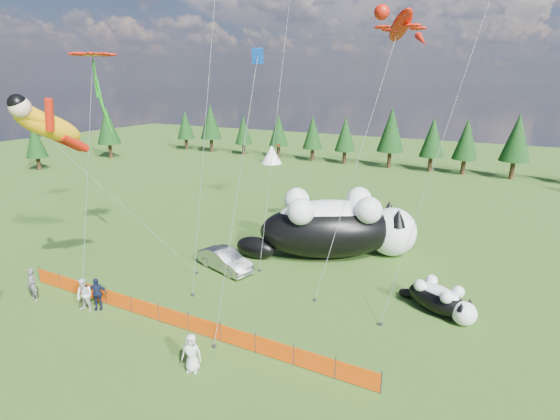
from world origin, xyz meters
name	(u,v)px	position (x,y,z in m)	size (l,w,h in m)	color
ground	(209,301)	(0.00, 0.00, 0.00)	(160.00, 160.00, 0.00)	#0F3409
safety_fence	(173,318)	(0.00, -3.00, 0.50)	(22.06, 0.06, 1.10)	#262626
tree_line	(398,141)	(0.00, 45.00, 4.00)	(90.00, 4.00, 8.00)	black
festival_tents	(476,172)	(11.00, 40.00, 1.40)	(50.00, 3.20, 2.80)	white
cat_large	(337,226)	(4.05, 10.01, 2.28)	(12.00, 9.14, 4.80)	black
cat_small	(440,299)	(12.07, 4.97, 0.83)	(4.50, 3.14, 1.75)	black
car	(225,260)	(-1.67, 4.13, 0.72)	(1.52, 4.36, 1.44)	#A4A4A8
spectator_a	(32,285)	(-9.11, -4.67, 0.99)	(0.72, 0.47, 1.98)	#525357
spectator_b	(84,295)	(-5.35, -4.10, 0.98)	(0.95, 0.56, 1.96)	silver
spectator_c	(97,294)	(-4.96, -3.60, 0.94)	(1.10, 0.57, 1.88)	#131A36
spectator_e	(192,353)	(3.21, -5.44, 0.91)	(0.89, 0.58, 1.82)	silver
superhero_kite	(49,126)	(-8.18, -2.78, 9.98)	(7.58, 8.00, 13.18)	#E19D0B
gecko_kite	(401,26)	(7.21, 11.46, 15.65)	(5.36, 11.98, 17.85)	red
flower_kite	(93,57)	(-10.14, 2.32, 13.79)	(4.23, 6.61, 14.84)	red
diamond_kite_c	(256,69)	(3.10, 0.56, 12.88)	(1.03, 4.72, 14.44)	#0C43BC
diamond_kite_d	(290,0)	(-1.29, 12.82, 17.96)	(2.32, 8.83, 20.52)	#0B8781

